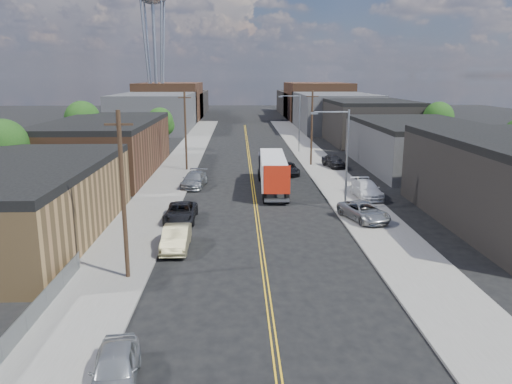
{
  "coord_description": "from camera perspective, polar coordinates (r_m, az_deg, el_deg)",
  "views": [
    {
      "loc": [
        -1.54,
        -18.09,
        11.83
      ],
      "look_at": [
        -0.14,
        21.88,
        2.5
      ],
      "focal_mm": 35.0,
      "sensor_mm": 36.0,
      "label": 1
    }
  ],
  "objects": [
    {
      "name": "warehouse_brown",
      "position": [
        64.8,
        -16.78,
        5.01
      ],
      "size": [
        12.0,
        26.0,
        6.6
      ],
      "color": "#503120",
      "rests_on": "ground"
    },
    {
      "name": "ground",
      "position": [
        78.99,
        -0.88,
        4.52
      ],
      "size": [
        260.0,
        260.0,
        0.0
      ],
      "primitive_type": "plane",
      "color": "black",
      "rests_on": "ground"
    },
    {
      "name": "tree_left_near",
      "position": [
        53.47,
        -26.86,
        4.57
      ],
      "size": [
        4.85,
        4.76,
        7.91
      ],
      "color": "black",
      "rests_on": "ground"
    },
    {
      "name": "skyline_left_c",
      "position": [
        159.38,
        -8.79,
        9.99
      ],
      "size": [
        16.0,
        40.0,
        7.0
      ],
      "primitive_type": "cube",
      "color": "black",
      "rests_on": "ground"
    },
    {
      "name": "streetlight_far",
      "position": [
        78.89,
        4.7,
        8.36
      ],
      "size": [
        3.39,
        0.25,
        9.0
      ],
      "color": "gray",
      "rests_on": "ground"
    },
    {
      "name": "chainlink_fence",
      "position": [
        26.27,
        -24.78,
        -13.34
      ],
      "size": [
        0.05,
        16.0,
        1.22
      ],
      "color": "slate",
      "rests_on": "ground"
    },
    {
      "name": "tree_left_mid",
      "position": [
        76.71,
        -19.16,
        7.67
      ],
      "size": [
        5.1,
        5.04,
        8.37
      ],
      "color": "black",
      "rests_on": "ground"
    },
    {
      "name": "streetlight_near",
      "position": [
        44.52,
        9.88,
        4.54
      ],
      "size": [
        3.39,
        0.25,
        9.0
      ],
      "color": "gray",
      "rests_on": "ground"
    },
    {
      "name": "skyline_right_c",
      "position": [
        159.77,
        5.83,
        10.08
      ],
      "size": [
        16.0,
        40.0,
        7.0
      ],
      "primitive_type": "cube",
      "color": "black",
      "rests_on": "ground"
    },
    {
      "name": "skyline_left_a",
      "position": [
        114.85,
        -11.4,
        8.97
      ],
      "size": [
        16.0,
        30.0,
        8.0
      ],
      "primitive_type": "cube",
      "color": "#323234",
      "rests_on": "ground"
    },
    {
      "name": "sidewalk_left",
      "position": [
        64.67,
        -9.06,
        2.49
      ],
      "size": [
        5.0,
        140.0,
        0.15
      ],
      "primitive_type": "cube",
      "color": "slate",
      "rests_on": "ground"
    },
    {
      "name": "car_ahead_truck",
      "position": [
        61.41,
        3.67,
        2.68
      ],
      "size": [
        2.67,
        5.3,
        1.44
      ],
      "primitive_type": "imported",
      "rotation": [
        0.0,
        0.0,
        0.06
      ],
      "color": "black",
      "rests_on": "ground"
    },
    {
      "name": "car_left_a",
      "position": [
        21.22,
        -15.81,
        -18.86
      ],
      "size": [
        2.35,
        4.65,
        1.52
      ],
      "primitive_type": "imported",
      "rotation": [
        0.0,
        0.0,
        0.13
      ],
      "color": "#B0B4B5",
      "rests_on": "ground"
    },
    {
      "name": "sidewalk_right",
      "position": [
        65.12,
        7.79,
        2.61
      ],
      "size": [
        5.0,
        140.0,
        0.15
      ],
      "primitive_type": "cube",
      "color": "slate",
      "rests_on": "ground"
    },
    {
      "name": "industrial_right_b",
      "position": [
        68.84,
        18.08,
        5.16
      ],
      "size": [
        14.0,
        24.0,
        6.1
      ],
      "color": "#323234",
      "rests_on": "ground"
    },
    {
      "name": "industrial_right_c",
      "position": [
        93.46,
        12.71,
        7.89
      ],
      "size": [
        14.0,
        22.0,
        7.6
      ],
      "color": "black",
      "rests_on": "ground"
    },
    {
      "name": "car_left_b",
      "position": [
        35.27,
        -9.12,
        -5.23
      ],
      "size": [
        1.78,
        5.01,
        1.65
      ],
      "primitive_type": "imported",
      "rotation": [
        0.0,
        0.0,
        0.01
      ],
      "color": "#867E58",
      "rests_on": "ground"
    },
    {
      "name": "semi_truck",
      "position": [
        53.13,
        1.82,
        2.64
      ],
      "size": [
        2.81,
        14.56,
        3.79
      ],
      "rotation": [
        0.0,
        0.0,
        -0.03
      ],
      "color": "silver",
      "rests_on": "ground"
    },
    {
      "name": "utility_pole_left_far",
      "position": [
        63.79,
        -8.05,
        6.98
      ],
      "size": [
        1.6,
        0.26,
        10.0
      ],
      "color": "black",
      "rests_on": "ground"
    },
    {
      "name": "tree_left_far",
      "position": [
        81.37,
        -10.87,
        7.78
      ],
      "size": [
        4.35,
        4.2,
        6.97
      ],
      "color": "black",
      "rests_on": "ground"
    },
    {
      "name": "centerline",
      "position": [
        64.21,
        -0.6,
        2.52
      ],
      "size": [
        0.32,
        120.0,
        0.01
      ],
      "primitive_type": "cube",
      "color": "gold",
      "rests_on": "ground"
    },
    {
      "name": "car_right_lot_a",
      "position": [
        42.25,
        12.22,
        -2.17
      ],
      "size": [
        4.02,
        5.9,
        1.5
      ],
      "primitive_type": "imported",
      "rotation": [
        0.0,
        0.0,
        0.31
      ],
      "color": "#999C9E",
      "rests_on": "sidewalk_right"
    },
    {
      "name": "car_right_lot_c",
      "position": [
        66.17,
        8.87,
        3.53
      ],
      "size": [
        2.89,
        5.09,
        1.63
      ],
      "primitive_type": "imported",
      "rotation": [
        0.0,
        0.0,
        0.21
      ],
      "color": "black",
      "rests_on": "sidewalk_right"
    },
    {
      "name": "tree_right_far",
      "position": [
        84.5,
        20.15,
        7.82
      ],
      "size": [
        4.85,
        4.76,
        7.91
      ],
      "color": "black",
      "rests_on": "ground"
    },
    {
      "name": "car_right_lot_b",
      "position": [
        50.15,
        12.52,
        0.3
      ],
      "size": [
        2.47,
        5.65,
        1.62
      ],
      "primitive_type": "imported",
      "rotation": [
        0.0,
        0.0,
        0.04
      ],
      "color": "white",
      "rests_on": "sidewalk_right"
    },
    {
      "name": "warehouse_tan",
      "position": [
        40.68,
        -25.82,
        -1.03
      ],
      "size": [
        12.0,
        22.0,
        5.6
      ],
      "color": "olive",
      "rests_on": "ground"
    },
    {
      "name": "car_left_c",
      "position": [
        41.96,
        -8.6,
        -2.33
      ],
      "size": [
        2.53,
        5.42,
        1.5
      ],
      "primitive_type": "imported",
      "rotation": [
        0.0,
        0.0,
        -0.01
      ],
      "color": "black",
      "rests_on": "ground"
    },
    {
      "name": "utility_pole_left_near",
      "position": [
        29.63,
        -14.95,
        -0.37
      ],
      "size": [
        1.6,
        0.26,
        10.0
      ],
      "color": "black",
      "rests_on": "ground"
    },
    {
      "name": "skyline_right_b",
      "position": [
        139.93,
        6.96,
        10.24
      ],
      "size": [
        16.0,
        26.0,
        10.0
      ],
      "primitive_type": "cube",
      "color": "#503120",
      "rests_on": "ground"
    },
    {
      "name": "skyline_right_a",
      "position": [
        115.39,
        8.86,
        9.09
      ],
      "size": [
        16.0,
        30.0,
        8.0
      ],
      "primitive_type": "cube",
      "color": "#323234",
      "rests_on": "ground"
    },
    {
      "name": "utility_pole_right",
      "position": [
        67.14,
        6.39,
        7.33
      ],
      "size": [
        1.6,
        0.26,
        10.0
      ],
      "color": "black",
      "rests_on": "ground"
    },
    {
      "name": "skyline_left_b",
      "position": [
        139.48,
        -9.77,
        10.14
      ],
      "size": [
        16.0,
        26.0,
        10.0
      ],
      "primitive_type": "cube",
      "color": "#503120",
      "rests_on": "ground"
    },
    {
      "name": "car_left_d",
      "position": [
        54.7,
        -7.07,
        1.42
      ],
      "size": [
        2.91,
        5.87,
        1.64
      ],
      "primitive_type": "imported",
      "rotation": [
        0.0,
        0.0,
        -0.11
      ],
      "color": "#989B9C",
      "rests_on": "ground"
    }
  ]
}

